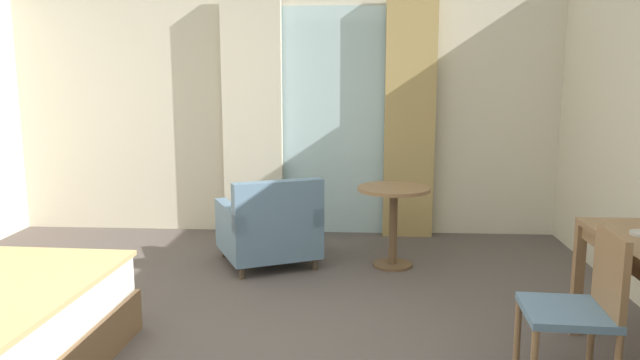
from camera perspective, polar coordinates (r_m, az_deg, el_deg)
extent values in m
cube|color=beige|center=(6.26, -3.44, 6.90)|extent=(5.74, 0.12, 2.58)
cube|color=silver|center=(6.15, 1.03, 5.42)|extent=(1.12, 0.02, 2.27)
cube|color=beige|center=(6.13, -6.33, 6.17)|extent=(0.59, 0.10, 2.45)
cube|color=tan|center=(6.06, 8.40, 6.09)|extent=(0.49, 0.10, 2.45)
cube|color=olive|center=(4.16, 22.95, -8.57)|extent=(0.06, 0.06, 0.71)
cube|color=slate|center=(3.40, 22.09, -11.37)|extent=(0.45, 0.46, 0.04)
cube|color=olive|center=(3.38, 25.55, -7.70)|extent=(0.06, 0.42, 0.41)
cylinder|color=olive|center=(3.62, 17.99, -13.63)|extent=(0.04, 0.04, 0.41)
cylinder|color=olive|center=(3.71, 24.01, -13.40)|extent=(0.04, 0.04, 0.41)
cube|color=slate|center=(5.27, -4.91, -5.31)|extent=(0.99, 1.00, 0.27)
cube|color=slate|center=(4.90, -3.90, -2.42)|extent=(0.73, 0.43, 0.40)
cube|color=slate|center=(5.32, -1.61, -2.76)|extent=(0.41, 0.72, 0.16)
cube|color=slate|center=(5.14, -8.39, -3.31)|extent=(0.41, 0.72, 0.16)
cylinder|color=#4C3D2D|center=(5.70, -2.78, -6.04)|extent=(0.04, 0.04, 0.10)
cylinder|color=#4C3D2D|center=(5.54, -8.95, -6.63)|extent=(0.04, 0.04, 0.10)
cylinder|color=#4C3D2D|center=(5.14, -0.48, -7.84)|extent=(0.04, 0.04, 0.10)
cylinder|color=#4C3D2D|center=(4.96, -7.31, -8.59)|extent=(0.04, 0.04, 0.10)
cylinder|color=olive|center=(5.12, 6.93, -0.82)|extent=(0.61, 0.61, 0.03)
cylinder|color=brown|center=(5.19, 6.85, -4.54)|extent=(0.07, 0.07, 0.66)
cylinder|color=brown|center=(5.28, 6.78, -7.86)|extent=(0.33, 0.33, 0.02)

